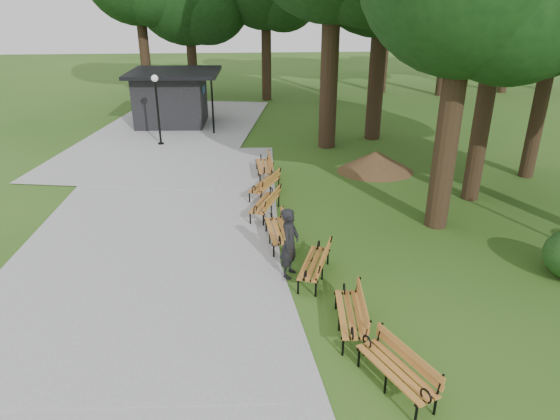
{
  "coord_description": "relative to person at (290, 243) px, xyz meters",
  "views": [
    {
      "loc": [
        -1.01,
        -12.01,
        6.91
      ],
      "look_at": [
        -0.08,
        1.14,
        1.1
      ],
      "focal_mm": 32.27,
      "sensor_mm": 36.0,
      "label": 1
    }
  ],
  "objects": [
    {
      "name": "dirt_mound",
      "position": [
        4.25,
        7.94,
        -0.51
      ],
      "size": [
        2.64,
        2.64,
        0.87
      ],
      "primitive_type": "cone",
      "color": "#47301C",
      "rests_on": "ground"
    },
    {
      "name": "bench_0",
      "position": [
        1.6,
        -4.25,
        -0.51
      ],
      "size": [
        1.36,
        2.0,
        0.88
      ],
      "primitive_type": null,
      "rotation": [
        0.0,
        0.0,
        -1.15
      ],
      "color": "#AF6928",
      "rests_on": "ground"
    },
    {
      "name": "bench_3",
      "position": [
        -0.21,
        1.76,
        -0.51
      ],
      "size": [
        0.8,
        1.95,
        0.88
      ],
      "primitive_type": null,
      "rotation": [
        0.0,
        0.0,
        -1.49
      ],
      "color": "#AF6928",
      "rests_on": "ground"
    },
    {
      "name": "ground",
      "position": [
        -0.04,
        0.62,
        -0.95
      ],
      "size": [
        100.0,
        100.0,
        0.0
      ],
      "primitive_type": "plane",
      "color": "#2A5017",
      "rests_on": "ground"
    },
    {
      "name": "bench_4",
      "position": [
        -0.47,
        3.84,
        -0.51
      ],
      "size": [
        1.28,
        2.0,
        0.88
      ],
      "primitive_type": null,
      "rotation": [
        0.0,
        0.0,
        -1.94
      ],
      "color": "#AF6928",
      "rests_on": "ground"
    },
    {
      "name": "bench_5",
      "position": [
        -0.42,
        5.55,
        -0.51
      ],
      "size": [
        1.41,
        1.99,
        0.88
      ],
      "primitive_type": null,
      "rotation": [
        0.0,
        0.0,
        -2.02
      ],
      "color": "#AF6928",
      "rests_on": "ground"
    },
    {
      "name": "lamp_post",
      "position": [
        -5.13,
        12.43,
        1.42
      ],
      "size": [
        0.32,
        0.32,
        3.32
      ],
      "color": "black",
      "rests_on": "ground"
    },
    {
      "name": "bench_2",
      "position": [
        0.61,
        -0.22,
        -0.51
      ],
      "size": [
        1.23,
        2.0,
        0.88
      ],
      "primitive_type": null,
      "rotation": [
        0.0,
        0.0,
        -1.91
      ],
      "color": "#AF6928",
      "rests_on": "ground"
    },
    {
      "name": "bench_1",
      "position": [
        1.1,
        -2.44,
        -0.51
      ],
      "size": [
        0.8,
        1.95,
        0.88
      ],
      "primitive_type": null,
      "rotation": [
        0.0,
        0.0,
        -1.66
      ],
      "color": "#AF6928",
      "rests_on": "ground"
    },
    {
      "name": "kiosk",
      "position": [
        -5.04,
        16.41,
        0.52
      ],
      "size": [
        4.88,
        4.29,
        2.94
      ],
      "primitive_type": null,
      "rotation": [
        0.0,
        0.0,
        -0.04
      ],
      "color": "black",
      "rests_on": "ground"
    },
    {
      "name": "path",
      "position": [
        -4.04,
        3.62,
        -0.92
      ],
      "size": [
        12.0,
        38.0,
        0.06
      ],
      "primitive_type": "cube",
      "color": "gray",
      "rests_on": "ground"
    },
    {
      "name": "bench_6",
      "position": [
        -0.36,
        7.62,
        -0.51
      ],
      "size": [
        0.72,
        1.93,
        0.88
      ],
      "primitive_type": null,
      "rotation": [
        0.0,
        0.0,
        -1.53
      ],
      "color": "#AF6928",
      "rests_on": "ground"
    },
    {
      "name": "person",
      "position": [
        0.0,
        0.0,
        0.0
      ],
      "size": [
        0.7,
        0.82,
        1.9
      ],
      "primitive_type": "imported",
      "rotation": [
        0.0,
        0.0,
        1.15
      ],
      "color": "black",
      "rests_on": "ground"
    }
  ]
}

